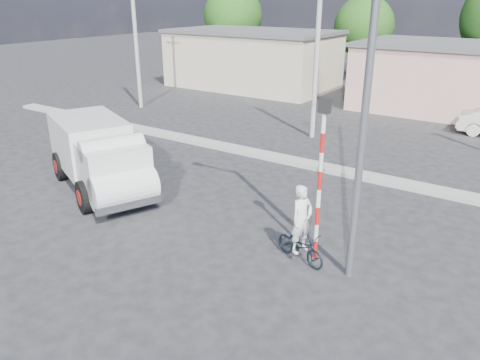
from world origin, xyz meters
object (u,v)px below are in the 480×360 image
Objects in this scene: traffic_pole at (321,168)px; streetlight at (361,78)px; truck at (100,155)px; cyclist at (301,229)px; bicycle at (300,246)px.

streetlight reaches higher than traffic_pole.
cyclist is (8.19, -0.32, -0.43)m from truck.
truck reaches higher than cyclist.
streetlight is (1.20, 0.09, 4.03)m from cyclist.
cyclist is 1.72m from traffic_pole.
cyclist is 0.43× the size of traffic_pole.
traffic_pole is (0.26, 0.39, 2.16)m from bicycle.
bicycle is 0.38× the size of traffic_pole.
cyclist reaches higher than bicycle.
streetlight is at bearing 22.43° from truck.
cyclist is at bearing -175.88° from streetlight.
bicycle is at bearing 0.00° from cyclist.
truck is 3.84× the size of bicycle.
bicycle is 2.21m from traffic_pole.
truck reaches higher than bicycle.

